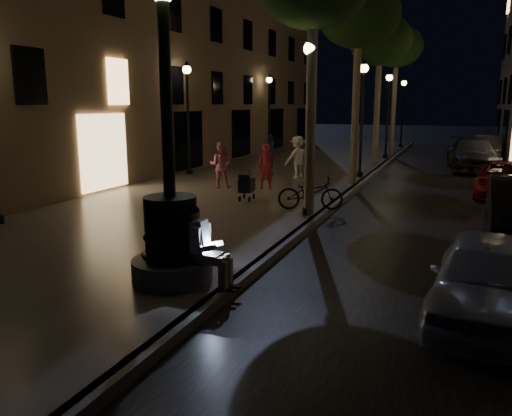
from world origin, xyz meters
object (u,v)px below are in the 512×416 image
at_px(car_front, 485,278).
at_px(pedestrian_pink, 221,165).
at_px(lamp_curb_a, 309,104).
at_px(fountain_lamppost, 171,224).
at_px(lamp_curb_d, 403,104).
at_px(lamp_left_c, 269,104).
at_px(pedestrian_blue, 271,152).
at_px(lamp_curb_c, 388,104).
at_px(bicycle, 310,193).
at_px(car_third, 507,179).
at_px(seated_man_laptop, 203,244).
at_px(car_fifth, 488,147).
at_px(pedestrian_white, 297,157).
at_px(car_rear, 472,154).
at_px(stroller, 247,185).
at_px(tree_third, 380,41).
at_px(pedestrian_red, 266,166).
at_px(tree_second, 359,17).
at_px(lamp_left_b, 188,104).
at_px(lamp_curb_b, 363,104).
at_px(tree_far, 397,48).

height_order(car_front, pedestrian_pink, pedestrian_pink).
bearing_deg(lamp_curb_a, fountain_lamppost, -96.65).
xyz_separation_m(lamp_curb_d, lamp_left_c, (-7.10, -8.00, 0.00)).
relative_size(lamp_curb_a, pedestrian_blue, 2.93).
bearing_deg(pedestrian_blue, lamp_curb_c, 138.46).
bearing_deg(bicycle, car_third, -63.18).
bearing_deg(bicycle, seated_man_laptop, 161.51).
xyz_separation_m(seated_man_laptop, pedestrian_blue, (-4.25, 14.84, 0.10)).
height_order(car_fifth, pedestrian_pink, pedestrian_pink).
bearing_deg(pedestrian_white, lamp_curb_d, -144.50).
xyz_separation_m(lamp_curb_a, car_front, (4.30, -5.15, -2.60)).
relative_size(lamp_curb_a, car_front, 1.29).
bearing_deg(car_rear, stroller, -123.83).
bearing_deg(seated_man_laptop, lamp_curb_c, 89.77).
distance_m(tree_third, pedestrian_red, 10.18).
xyz_separation_m(car_rear, bicycle, (-4.61, -13.11, -0.07)).
xyz_separation_m(car_third, pedestrian_white, (-7.84, 0.29, 0.45)).
bearing_deg(tree_second, car_third, 3.71).
distance_m(lamp_left_c, pedestrian_blue, 7.99).
bearing_deg(lamp_left_b, seated_man_laptop, -59.70).
relative_size(lamp_left_b, car_rear, 0.91).
bearing_deg(tree_second, lamp_curb_d, 90.32).
height_order(lamp_curb_b, lamp_left_b, same).
xyz_separation_m(lamp_curb_c, lamp_curb_d, (0.00, 8.00, 0.00)).
relative_size(tree_third, lamp_curb_a, 1.50).
relative_size(tree_far, pedestrian_blue, 4.57).
relative_size(car_third, pedestrian_white, 2.57).
distance_m(lamp_curb_d, pedestrian_pink, 21.36).
bearing_deg(lamp_left_c, bicycle, -65.46).
relative_size(tree_far, lamp_curb_d, 1.56).
bearing_deg(car_fifth, seated_man_laptop, -98.57).
relative_size(lamp_curb_a, lamp_curb_c, 1.00).
relative_size(lamp_curb_b, car_fifth, 1.14).
distance_m(tree_second, pedestrian_pink, 7.38).
height_order(seated_man_laptop, car_front, seated_man_laptop).
relative_size(car_fifth, pedestrian_red, 2.57).
bearing_deg(car_third, lamp_left_c, 146.07).
height_order(lamp_curb_d, lamp_left_c, same).
bearing_deg(fountain_lamppost, lamp_left_c, 106.22).
xyz_separation_m(tree_second, stroller, (-2.47, -4.71, -5.65)).
bearing_deg(tree_far, pedestrian_blue, -115.75).
height_order(seated_man_laptop, lamp_curb_b, lamp_curb_b).
relative_size(lamp_left_b, pedestrian_white, 2.77).
xyz_separation_m(lamp_left_b, car_front, (11.40, -11.15, -2.60)).
distance_m(lamp_curb_b, lamp_curb_c, 8.00).
xyz_separation_m(car_fifth, pedestrian_white, (-7.84, -13.01, 0.37)).
relative_size(fountain_lamppost, lamp_curb_a, 1.08).
xyz_separation_m(tree_second, lamp_left_b, (-7.20, 0.00, -3.10)).
bearing_deg(lamp_curb_d, pedestrian_white, -97.69).
height_order(tree_third, lamp_curb_d, tree_third).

